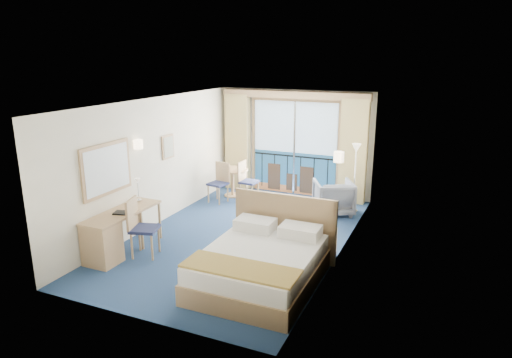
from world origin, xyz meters
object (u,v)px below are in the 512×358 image
object	(u,v)px
nightstand	(323,244)
armchair	(334,197)
round_table	(233,176)
table_chair_a	(246,178)
desk_chair	(139,224)
table_chair_b	(220,180)
floor_lamp	(356,161)
desk	(107,238)
bed	(262,263)

from	to	relation	value
nightstand	armchair	bearing A→B (deg)	99.89
armchair	round_table	world-z (taller)	armchair
nightstand	table_chair_a	xyz separation A→B (m)	(-2.71, 2.58, 0.27)
desk_chair	round_table	distance (m)	3.90
nightstand	table_chair_b	size ratio (longest dim) A/B	0.56
table_chair_a	table_chair_b	world-z (taller)	table_chair_b
floor_lamp	round_table	size ratio (longest dim) A/B	2.03
nightstand	round_table	world-z (taller)	round_table
floor_lamp	table_chair_b	distance (m)	3.32
desk	round_table	bearing A→B (deg)	85.60
bed	round_table	distance (m)	4.69
bed	floor_lamp	distance (m)	4.15
floor_lamp	desk	distance (m)	5.61
desk_chair	table_chair_b	size ratio (longest dim) A/B	1.10
desk_chair	bed	bearing A→B (deg)	-107.75
bed	desk_chair	xyz separation A→B (m)	(-2.42, 0.07, 0.27)
floor_lamp	table_chair_a	distance (m)	2.77
nightstand	desk	xyz separation A→B (m)	(-3.47, -1.62, 0.16)
floor_lamp	round_table	world-z (taller)	floor_lamp
desk_chair	table_chair_a	world-z (taller)	desk_chair
desk	desk_chair	xyz separation A→B (m)	(0.40, 0.42, 0.17)
round_table	nightstand	bearing A→B (deg)	-40.69
round_table	table_chair_a	distance (m)	0.45
armchair	table_chair_a	distance (m)	2.30
bed	table_chair_b	size ratio (longest dim) A/B	2.30
table_chair_a	bed	bearing A→B (deg)	-149.20
armchair	desk	distance (m)	5.06
armchair	floor_lamp	world-z (taller)	floor_lamp
bed	round_table	world-z (taller)	bed
armchair	desk_chair	bearing A→B (deg)	26.34
nightstand	floor_lamp	distance (m)	2.89
round_table	table_chair_b	distance (m)	0.53
floor_lamp	table_chair_b	size ratio (longest dim) A/B	1.65
armchair	round_table	size ratio (longest dim) A/B	1.08
nightstand	desk	size ratio (longest dim) A/B	0.33
desk	bed	bearing A→B (deg)	7.10
nightstand	desk_chair	distance (m)	3.32
bed	table_chair_a	distance (m)	4.37
bed	table_chair_a	xyz separation A→B (m)	(-2.05, 3.85, 0.21)
desk	table_chair_b	distance (m)	3.81
floor_lamp	round_table	distance (m)	3.19
bed	nightstand	distance (m)	1.43
bed	floor_lamp	size ratio (longest dim) A/B	1.40
desk	desk_chair	size ratio (longest dim) A/B	1.55
nightstand	round_table	bearing A→B (deg)	139.31
bed	desk_chair	world-z (taller)	bed
floor_lamp	armchair	bearing A→B (deg)	-141.51
bed	desk	world-z (taller)	bed
nightstand	armchair	distance (m)	2.45
nightstand	floor_lamp	size ratio (longest dim) A/B	0.34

